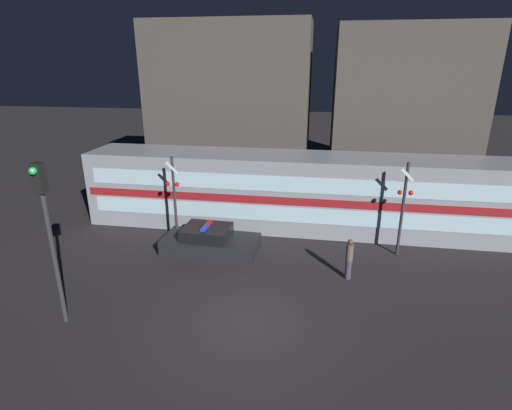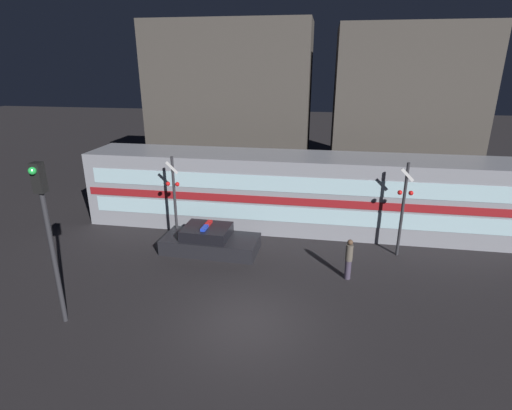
# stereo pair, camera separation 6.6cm
# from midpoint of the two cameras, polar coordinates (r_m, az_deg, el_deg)

# --- Properties ---
(ground_plane) EXTENTS (120.00, 120.00, 0.00)m
(ground_plane) POSITION_cam_midpoint_polar(r_m,az_deg,el_deg) (13.55, -1.35, -16.57)
(ground_plane) COLOR #262326
(train) EXTENTS (21.15, 3.01, 3.74)m
(train) POSITION_cam_midpoint_polar(r_m,az_deg,el_deg) (20.19, 5.65, 1.87)
(train) COLOR gray
(train) RESTS_ON ground_plane
(police_car) EXTENTS (4.31, 2.05, 1.27)m
(police_car) POSITION_cam_midpoint_polar(r_m,az_deg,el_deg) (18.05, -6.69, -5.15)
(police_car) COLOR black
(police_car) RESTS_ON ground_plane
(pedestrian) EXTENTS (0.28, 0.28, 1.68)m
(pedestrian) POSITION_cam_midpoint_polar(r_m,az_deg,el_deg) (15.97, 13.03, -7.48)
(pedestrian) COLOR #3F384C
(pedestrian) RESTS_ON ground_plane
(crossing_signal_near) EXTENTS (0.64, 0.29, 4.18)m
(crossing_signal_near) POSITION_cam_midpoint_polar(r_m,az_deg,el_deg) (17.96, 20.17, -0.15)
(crossing_signal_near) COLOR #2D2D33
(crossing_signal_near) RESTS_ON ground_plane
(crossing_signal_far) EXTENTS (0.64, 0.29, 4.11)m
(crossing_signal_far) POSITION_cam_midpoint_polar(r_m,az_deg,el_deg) (18.58, -11.69, 1.20)
(crossing_signal_far) COLOR #2D2D33
(crossing_signal_far) RESTS_ON ground_plane
(traffic_light_corner) EXTENTS (0.30, 0.46, 5.33)m
(traffic_light_corner) POSITION_cam_midpoint_polar(r_m,az_deg,el_deg) (13.50, -27.78, -2.26)
(traffic_light_corner) COLOR #2D2D33
(traffic_light_corner) RESTS_ON ground_plane
(building_left) EXTENTS (10.50, 4.20, 10.51)m
(building_left) POSITION_cam_midpoint_polar(r_m,az_deg,el_deg) (27.39, -3.88, 13.86)
(building_left) COLOR #47423D
(building_left) RESTS_ON ground_plane
(building_center) EXTENTS (8.46, 6.34, 10.11)m
(building_center) POSITION_cam_midpoint_polar(r_m,az_deg,el_deg) (27.40, 19.92, 12.35)
(building_center) COLOR #47423D
(building_center) RESTS_ON ground_plane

